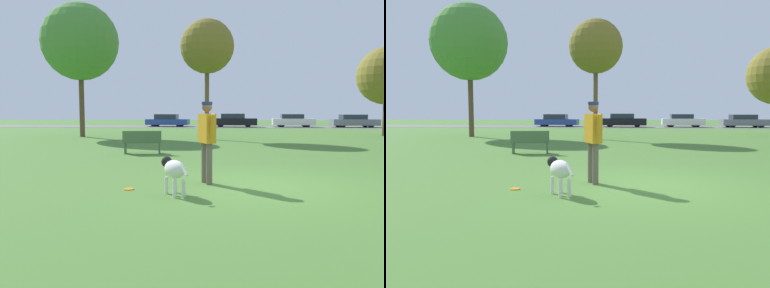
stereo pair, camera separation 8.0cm
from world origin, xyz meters
TOP-DOWN VIEW (x-y plane):
  - ground_plane at (0.00, 0.00)m, footprint 120.00×120.00m
  - far_road_strip at (0.00, 29.73)m, footprint 120.00×6.00m
  - person at (-1.00, 0.14)m, footprint 0.42×0.71m
  - dog at (-1.54, -1.02)m, footprint 0.66×0.90m
  - frisbee at (-2.49, -0.66)m, footprint 0.21×0.21m
  - tree_far_left at (-9.56, 14.22)m, footprint 4.58×4.58m
  - tree_mid_center at (-1.86, 13.00)m, footprint 2.96×2.96m
  - parked_car_blue at (-7.01, 29.93)m, footprint 4.38×2.01m
  - parked_car_black at (-0.25, 29.57)m, footprint 4.48×1.84m
  - parked_car_white at (5.54, 30.07)m, footprint 4.06×1.77m
  - parked_car_grey at (11.28, 29.86)m, footprint 4.40×1.82m
  - park_bench at (-3.72, 5.56)m, footprint 1.45×0.65m

SIDE VIEW (x-z plane):
  - ground_plane at x=0.00m, z-range 0.00..0.00m
  - far_road_strip at x=0.00m, z-range 0.00..0.01m
  - frisbee at x=-2.49m, z-range 0.00..0.02m
  - park_bench at x=-3.72m, z-range 0.03..0.87m
  - dog at x=-1.54m, z-range 0.13..0.81m
  - parked_car_grey at x=11.28m, z-range -0.01..1.24m
  - parked_car_blue at x=-7.01m, z-range -0.01..1.25m
  - parked_car_white at x=5.54m, z-range 0.00..1.28m
  - parked_car_black at x=-0.25m, z-range -0.01..1.32m
  - person at x=-1.00m, z-range 0.18..1.93m
  - tree_mid_center at x=-1.86m, z-range 1.78..8.35m
  - tree_far_left at x=-9.56m, z-range 1.69..9.69m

